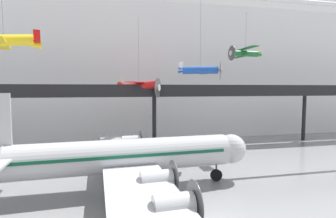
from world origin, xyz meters
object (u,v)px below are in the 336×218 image
object	(u,v)px
suspended_plane_blue_trainer	(200,70)
suspended_plane_green_biplane	(245,53)
suspended_plane_red_highwing	(139,86)
suspended_plane_yellow_lowwing	(4,41)
airliner_silver_main	(120,157)

from	to	relation	value
suspended_plane_blue_trainer	suspended_plane_green_biplane	bearing A→B (deg)	46.62
suspended_plane_green_biplane	suspended_plane_red_highwing	bearing A→B (deg)	-20.42
suspended_plane_blue_trainer	suspended_plane_red_highwing	xyz separation A→B (m)	(-7.31, 9.28, -1.97)
suspended_plane_yellow_lowwing	suspended_plane_green_biplane	xyz separation A→B (m)	(30.07, 11.13, 1.18)
suspended_plane_yellow_lowwing	suspended_plane_red_highwing	xyz separation A→B (m)	(13.96, 16.42, -3.84)
suspended_plane_blue_trainer	airliner_silver_main	bearing A→B (deg)	-123.21
suspended_plane_red_highwing	suspended_plane_blue_trainer	bearing A→B (deg)	-22.50
suspended_plane_blue_trainer	suspended_plane_yellow_lowwing	bearing A→B (deg)	-139.27
airliner_silver_main	suspended_plane_yellow_lowwing	xyz separation A→B (m)	(-10.16, 0.53, 11.12)
suspended_plane_yellow_lowwing	suspended_plane_green_biplane	distance (m)	32.09
airliner_silver_main	suspended_plane_red_highwing	xyz separation A→B (m)	(3.80, 16.95, 7.28)
suspended_plane_yellow_lowwing	airliner_silver_main	bearing A→B (deg)	163.19
suspended_plane_red_highwing	airliner_silver_main	bearing A→B (deg)	-73.36
suspended_plane_red_highwing	suspended_plane_green_biplane	distance (m)	17.68
suspended_plane_yellow_lowwing	suspended_plane_red_highwing	size ratio (longest dim) A/B	0.65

